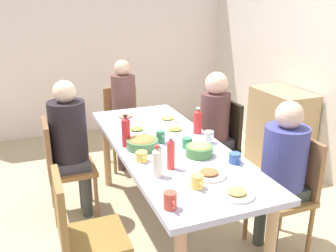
{
  "coord_description": "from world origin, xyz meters",
  "views": [
    {
      "loc": [
        2.49,
        -0.97,
        1.86
      ],
      "look_at": [
        0.0,
        0.0,
        0.93
      ],
      "focal_mm": 39.22,
      "sensor_mm": 36.0,
      "label": 1
    }
  ],
  "objects": [
    {
      "name": "ground_plane",
      "position": [
        0.0,
        0.0,
        0.0
      ],
      "size": [
        6.5,
        6.5,
        0.0
      ],
      "primitive_type": "plane",
      "color": "tan"
    },
    {
      "name": "chair_0",
      "position": [
        -0.53,
        -0.78,
        0.51
      ],
      "size": [
        0.4,
        0.4,
        0.9
      ],
      "color": "#915F32",
      "rests_on": "ground_plane"
    },
    {
      "name": "plate_2",
      "position": [
        0.88,
        0.08,
        0.79
      ],
      "size": [
        0.21,
        0.21,
        0.04
      ],
      "color": "silver",
      "rests_on": "dining_table"
    },
    {
      "name": "person_2",
      "position": [
        -1.35,
        0.0,
        0.72
      ],
      "size": [
        0.3,
        0.3,
        1.24
      ],
      "color": "brown",
      "rests_on": "ground_plane"
    },
    {
      "name": "plate_1",
      "position": [
        0.6,
        0.05,
        0.79
      ],
      "size": [
        0.22,
        0.22,
        0.04
      ],
      "color": "silver",
      "rests_on": "dining_table"
    },
    {
      "name": "cup_5",
      "position": [
        0.13,
        0.11,
        0.82
      ],
      "size": [
        0.11,
        0.08,
        0.08
      ],
      "color": "#3F9561",
      "rests_on": "dining_table"
    },
    {
      "name": "person_4",
      "position": [
        0.53,
        0.69,
        0.72
      ],
      "size": [
        0.32,
        0.32,
        1.19
      ],
      "color": "#403848",
      "rests_on": "ground_plane"
    },
    {
      "name": "cup_6",
      "position": [
        0.88,
        -0.33,
        0.83
      ],
      "size": [
        0.11,
        0.07,
        0.1
      ],
      "color": "#D44D3B",
      "rests_on": "dining_table"
    },
    {
      "name": "chair_3",
      "position": [
        0.53,
        -0.78,
        0.51
      ],
      "size": [
        0.4,
        0.4,
        0.9
      ],
      "color": "olive",
      "rests_on": "ground_plane"
    },
    {
      "name": "plate_5",
      "position": [
        -0.24,
        0.16,
        0.79
      ],
      "size": [
        0.22,
        0.22,
        0.04
      ],
      "color": "white",
      "rests_on": "dining_table"
    },
    {
      "name": "chair_2",
      "position": [
        -1.44,
        0.0,
        0.51
      ],
      "size": [
        0.4,
        0.4,
        0.9
      ],
      "color": "#925939",
      "rests_on": "ground_plane"
    },
    {
      "name": "bottle_2",
      "position": [
        -0.14,
        0.32,
        0.88
      ],
      "size": [
        0.07,
        0.07,
        0.22
      ],
      "color": "red",
      "rests_on": "dining_table"
    },
    {
      "name": "dining_table",
      "position": [
        0.0,
        0.0,
        0.69
      ],
      "size": [
        2.12,
        0.8,
        0.78
      ],
      "color": "silver",
      "rests_on": "ground_plane"
    },
    {
      "name": "bowl_0",
      "position": [
        0.01,
        -0.21,
        0.82
      ],
      "size": [
        0.24,
        0.24,
        0.09
      ],
      "color": "#4D7F4C",
      "rests_on": "dining_table"
    },
    {
      "name": "cup_4",
      "position": [
        0.23,
        -0.29,
        0.81
      ],
      "size": [
        0.12,
        0.08,
        0.07
      ],
      "color": "#DBCA55",
      "rests_on": "dining_table"
    },
    {
      "name": "person_1",
      "position": [
        -0.53,
        0.69,
        0.72
      ],
      "size": [
        0.3,
        0.3,
        1.21
      ],
      "color": "#383742",
      "rests_on": "ground_plane"
    },
    {
      "name": "bottle_1",
      "position": [
        0.49,
        -0.26,
        0.88
      ],
      "size": [
        0.06,
        0.06,
        0.21
      ],
      "color": "white",
      "rests_on": "dining_table"
    },
    {
      "name": "bowl_1",
      "position": [
        0.29,
        0.13,
        0.82
      ],
      "size": [
        0.2,
        0.2,
        0.09
      ],
      "color": "#488443",
      "rests_on": "dining_table"
    },
    {
      "name": "bottle_0",
      "position": [
        -0.08,
        -0.31,
        0.9
      ],
      "size": [
        0.07,
        0.07,
        0.25
      ],
      "color": "red",
      "rests_on": "dining_table"
    },
    {
      "name": "plate_0",
      "position": [
        -0.75,
        -0.14,
        0.79
      ],
      "size": [
        0.25,
        0.25,
        0.04
      ],
      "color": "white",
      "rests_on": "dining_table"
    },
    {
      "name": "plate_3",
      "position": [
        -0.55,
        0.2,
        0.79
      ],
      "size": [
        0.23,
        0.23,
        0.04
      ],
      "color": "white",
      "rests_on": "dining_table"
    },
    {
      "name": "cup_3",
      "position": [
        0.72,
        -0.09,
        0.82
      ],
      "size": [
        0.11,
        0.08,
        0.08
      ],
      "color": "#EBC652",
      "rests_on": "dining_table"
    },
    {
      "name": "bottle_3",
      "position": [
        0.42,
        -0.14,
        0.89
      ],
      "size": [
        0.05,
        0.05,
        0.23
      ],
      "color": "#E23C35",
      "rests_on": "dining_table"
    },
    {
      "name": "person_0",
      "position": [
        -0.53,
        -0.69,
        0.74
      ],
      "size": [
        0.31,
        0.31,
        1.23
      ],
      "color": "#3A3738",
      "rests_on": "ground_plane"
    },
    {
      "name": "cup_0",
      "position": [
        0.09,
        0.31,
        0.82
      ],
      "size": [
        0.11,
        0.07,
        0.1
      ],
      "color": "white",
      "rests_on": "dining_table"
    },
    {
      "name": "cup_2",
      "position": [
        0.49,
        0.3,
        0.81
      ],
      "size": [
        0.12,
        0.08,
        0.07
      ],
      "color": "#375EA2",
      "rests_on": "dining_table"
    },
    {
      "name": "chair_4",
      "position": [
        0.53,
        0.78,
        0.51
      ],
      "size": [
        0.4,
        0.4,
        0.9
      ],
      "color": "olive",
      "rests_on": "ground_plane"
    },
    {
      "name": "wall_left",
      "position": [
        -2.77,
        0.0,
        1.3
      ],
      "size": [
        0.12,
        4.0,
        2.6
      ],
      "primitive_type": "cube",
      "color": "white",
      "rests_on": "ground_plane"
    },
    {
      "name": "chair_1",
      "position": [
        -0.53,
        0.78,
        0.51
      ],
      "size": [
        0.4,
        0.4,
        0.9
      ],
      "color": "black",
      "rests_on": "ground_plane"
    },
    {
      "name": "cup_1",
      "position": [
        -0.05,
        -0.04,
        0.83
      ],
      "size": [
        0.11,
        0.07,
        0.1
      ],
      "color": "#47886A",
      "rests_on": "dining_table"
    },
    {
      "name": "side_cabinet",
      "position": [
        -0.7,
        1.64,
        0.45
      ],
      "size": [
        0.7,
        0.44,
        0.9
      ],
      "primitive_type": "cube",
      "color": "tan",
      "rests_on": "ground_plane"
    },
    {
      "name": "plate_4",
      "position": [
        -0.36,
        -0.15,
        0.79
      ],
      "size": [
        0.2,
        0.2,
        0.04
      ],
      "color": "silver",
      "rests_on": "dining_table"
    }
  ]
}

